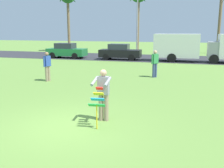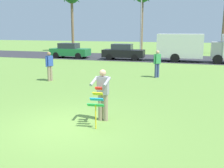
% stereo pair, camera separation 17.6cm
% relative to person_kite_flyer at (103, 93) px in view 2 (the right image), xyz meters
% --- Properties ---
extents(ground_plane, '(120.00, 120.00, 0.00)m').
position_rel_person_kite_flyer_xyz_m(ground_plane, '(-0.92, -0.83, -0.95)').
color(ground_plane, olive).
extents(road_strip, '(120.00, 8.00, 0.01)m').
position_rel_person_kite_flyer_xyz_m(road_strip, '(-0.92, 20.34, -0.95)').
color(road_strip, '#2D2D33').
rests_on(road_strip, ground).
extents(person_kite_flyer, '(0.54, 0.65, 1.73)m').
position_rel_person_kite_flyer_xyz_m(person_kite_flyer, '(0.00, 0.00, 0.00)').
color(person_kite_flyer, gray).
rests_on(person_kite_flyer, ground).
extents(kite_held, '(0.53, 0.68, 1.23)m').
position_rel_person_kite_flyer_xyz_m(kite_held, '(0.02, -0.62, -0.11)').
color(kite_held, red).
rests_on(kite_held, ground).
extents(parked_car_green, '(4.20, 1.84, 1.60)m').
position_rel_person_kite_flyer_xyz_m(parked_car_green, '(-10.10, 17.94, -0.18)').
color(parked_car_green, '#1E7238').
rests_on(parked_car_green, ground).
extents(parked_car_black, '(4.26, 1.96, 1.60)m').
position_rel_person_kite_flyer_xyz_m(parked_car_black, '(-4.10, 17.94, -0.18)').
color(parked_car_black, black).
rests_on(parked_car_black, ground).
extents(parked_truck_grey_van, '(6.73, 2.18, 2.62)m').
position_rel_person_kite_flyer_xyz_m(parked_truck_grey_van, '(2.33, 17.94, 0.46)').
color(parked_truck_grey_van, gray).
rests_on(parked_truck_grey_van, ground).
extents(streetlight_pole, '(0.24, 1.65, 7.00)m').
position_rel_person_kite_flyer_xyz_m(streetlight_pole, '(-3.83, 25.67, 3.05)').
color(streetlight_pole, '#9E9EA3').
rests_on(streetlight_pole, ground).
extents(person_walker_near, '(0.32, 0.55, 1.73)m').
position_rel_person_kite_flyer_xyz_m(person_walker_near, '(-5.32, 5.63, -0.02)').
color(person_walker_near, gray).
rests_on(person_walker_near, ground).
extents(person_walker_far, '(0.41, 0.45, 1.73)m').
position_rel_person_kite_flyer_xyz_m(person_walker_far, '(0.60, 8.68, -0.02)').
color(person_walker_far, '#384772').
rests_on(person_walker_far, ground).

